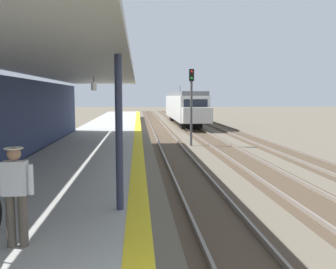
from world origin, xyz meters
The scene contains 8 objects.
station_platform centered at (-2.50, 16.00, 0.45)m, with size 5.00×80.00×0.91m.
station_building_with_canopy centered at (-4.30, 11.99, 2.66)m, with size 4.85×24.00×4.43m.
track_pair_nearest_platform centered at (1.90, 20.00, 0.05)m, with size 2.34×120.00×0.16m.
track_pair_middle centered at (5.30, 20.00, 0.05)m, with size 2.34×120.00×0.16m.
track_pair_far_side centered at (8.70, 20.00, 0.05)m, with size 2.34×120.00×0.16m.
approaching_train centered at (5.30, 40.29, 2.18)m, with size 2.93×19.60×4.76m.
commuter_person centered at (-2.25, 3.57, 1.84)m, with size 0.59×0.30×1.67m.
rail_signal_post centered at (3.38, 21.71, 3.19)m, with size 0.32×0.34×5.20m.
Camera 1 is at (-0.24, -2.30, 3.39)m, focal length 38.03 mm.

